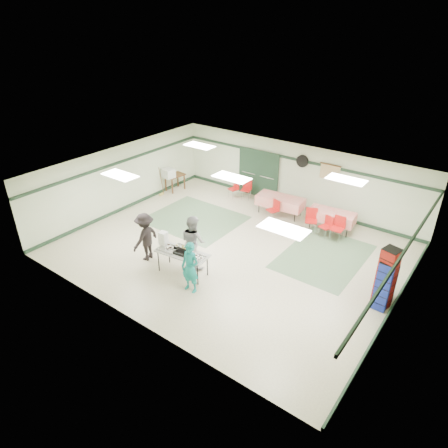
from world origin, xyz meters
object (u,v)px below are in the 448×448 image
Objects in this scene: volunteer_teal at (190,268)px; office_printer at (168,173)px; volunteer_dark at (145,237)px; chair_a at (327,224)px; chair_d at (274,208)px; chair_loose_b at (235,187)px; crate_stack_blue_b at (389,280)px; chair_b at (311,218)px; printer_table at (175,177)px; crate_stack_blue_a at (384,285)px; dining_table_a at (332,216)px; chair_c at (338,226)px; chair_loose_a at (247,187)px; serving_table at (182,254)px; dining_table_b at (280,201)px; broom at (161,181)px; volunteer_grey at (193,241)px; crate_stack_red at (386,279)px.

office_printer is (-5.56, 4.91, 0.15)m from volunteer_teal.
volunteer_dark reaches higher than chair_a.
chair_d is at bearing -162.21° from chair_a.
crate_stack_blue_b is at bearing -6.07° from chair_loose_b.
volunteer_teal is at bearing -126.67° from chair_b.
office_printer reaches higher than printer_table.
chair_loose_b is at bearing 153.93° from crate_stack_blue_a.
chair_d is (-2.13, -0.57, -0.05)m from dining_table_a.
chair_d is (-2.64, -0.01, -0.05)m from chair_c.
chair_loose_b is (-2.52, 0.85, -0.03)m from chair_d.
crate_stack_blue_b is 1.29× the size of printer_table.
crate_stack_blue_a reaches higher than chair_a.
chair_loose_a is at bearing 166.84° from chair_c.
volunteer_teal reaches higher than serving_table.
serving_table is at bearing -38.99° from printer_table.
printer_table is at bearing -177.64° from dining_table_b.
dining_table_a is at bearing -2.24° from broom.
serving_table is 0.94m from volunteer_teal.
crate_stack_blue_a is 10.66m from printer_table.
volunteer_grey is (-0.02, 0.55, 0.18)m from serving_table.
crate_stack_blue_a is (7.62, -3.73, 0.27)m from chair_loose_b.
chair_c is 7.97m from broom.
dining_table_a is 7.56m from broom.
dining_table_a reaches higher than serving_table.
chair_c is 3.38m from crate_stack_blue_b.
broom is (-7.50, -0.92, 0.20)m from chair_a.
crate_stack_red is (4.74, 2.61, 0.14)m from volunteer_teal.
broom is (-6.86, -0.93, 0.12)m from chair_b.
volunteer_teal is 5.69m from crate_stack_blue_b.
crate_stack_blue_a is at bearing -45.94° from chair_loose_a.
serving_table is 6.14m from chair_loose_b.
chair_b is 1.06m from chair_c.
crate_stack_red is at bearing -151.60° from volunteer_grey.
broom is at bearing 133.46° from serving_table.
volunteer_teal is at bearing -151.71° from crate_stack_blue_a.
dining_table_b is 1.29× the size of crate_stack_blue_a.
volunteer_grey is (-0.80, 1.07, 0.09)m from volunteer_teal.
broom reaches higher than chair_d.
volunteer_grey is at bearing -73.73° from chair_d.
dining_table_a is 1.90× the size of chair_b.
office_printer is at bearing 134.79° from volunteer_teal.
volunteer_teal is at bearing -111.61° from dining_table_a.
chair_d is 5.85m from crate_stack_red.
office_printer is (-2.68, -1.37, 0.46)m from chair_loose_b.
dining_table_b is at bearing 2.36° from broom.
chair_c is (4.59, 5.01, -0.27)m from volunteer_dark.
chair_a is at bearing 6.22° from chair_loose_b.
volunteer_teal is 7.41m from office_printer.
volunteer_grey is 5.75m from crate_stack_red.
chair_loose_b is 8.24m from crate_stack_blue_b.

